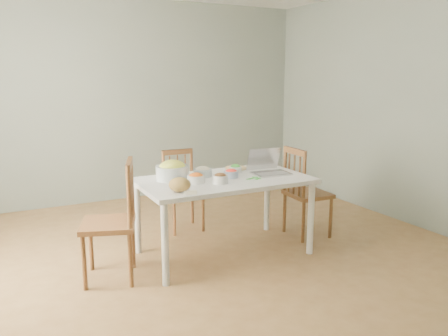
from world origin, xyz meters
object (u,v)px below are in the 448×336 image
chair_left (108,221)px  bread_boule (180,184)px  chair_far (183,191)px  laptop (271,162)px  bowl_squash (173,170)px  chair_right (308,192)px  dining_table (224,216)px

chair_left → bread_boule: (0.56, -0.21, 0.30)m
chair_far → bread_boule: (-0.46, -1.07, 0.36)m
chair_far → bread_boule: 1.22m
chair_far → laptop: bearing=-55.0°
chair_far → bowl_squash: bowl_squash is taller
laptop → bowl_squash: bearing=171.4°
chair_right → bowl_squash: size_ratio=3.12×
chair_far → chair_right: 1.35m
chair_right → laptop: 0.67m
chair_left → chair_right: size_ratio=1.06×
chair_far → chair_right: (1.12, -0.77, 0.04)m
bread_boule → dining_table: bearing=25.2°
chair_far → chair_left: 1.34m
chair_right → chair_left: bearing=95.7°
dining_table → chair_right: chair_right is taller
dining_table → bread_boule: bearing=-154.8°
chair_far → bread_boule: size_ratio=4.81×
chair_left → laptop: bearing=108.6°
dining_table → chair_left: (-1.10, -0.05, 0.13)m
chair_right → bread_boule: (-1.58, -0.31, 0.32)m
chair_left → dining_table: bearing=111.0°
bread_boule → bowl_squash: bowl_squash is taller
dining_table → chair_left: size_ratio=1.57×
chair_left → bread_boule: size_ratio=5.52×
dining_table → chair_left: chair_left is taller
laptop → chair_far: bearing=128.3°
chair_left → bread_boule: bearing=87.9°
bread_boule → laptop: laptop is taller
bowl_squash → laptop: 0.96m
bread_boule → chair_far: bearing=66.8°
chair_left → chair_right: (2.13, 0.10, -0.03)m
bowl_squash → chair_far: bearing=60.8°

